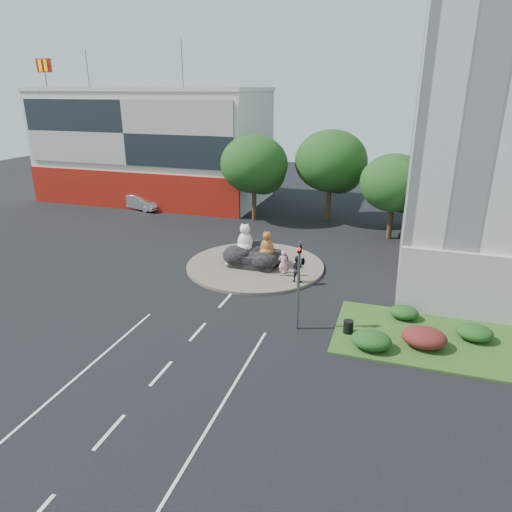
# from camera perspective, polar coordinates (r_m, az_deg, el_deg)

# --- Properties ---
(ground) EXTENTS (120.00, 120.00, 0.00)m
(ground) POSITION_cam_1_polar(r_m,az_deg,el_deg) (25.06, -7.30, -9.39)
(ground) COLOR black
(ground) RESTS_ON ground
(roundabout_island) EXTENTS (10.00, 10.00, 0.20)m
(roundabout_island) POSITION_cam_1_polar(r_m,az_deg,el_deg) (33.43, -0.11, -1.19)
(roundabout_island) COLOR brown
(roundabout_island) RESTS_ON ground
(rock_plinth) EXTENTS (3.20, 2.60, 0.90)m
(rock_plinth) POSITION_cam_1_polar(r_m,az_deg,el_deg) (33.23, -0.11, -0.31)
(rock_plinth) COLOR black
(rock_plinth) RESTS_ON roundabout_island
(shophouse_block) EXTENTS (25.20, 12.30, 17.40)m
(shophouse_block) POSITION_cam_1_polar(r_m,az_deg,el_deg) (55.29, -12.56, 13.43)
(shophouse_block) COLOR silver
(shophouse_block) RESTS_ON ground
(grass_verge) EXTENTS (10.00, 6.00, 0.12)m
(grass_verge) POSITION_cam_1_polar(r_m,az_deg,el_deg) (25.81, 21.20, -9.64)
(grass_verge) COLOR #294B19
(grass_verge) RESTS_ON ground
(tree_left) EXTENTS (6.46, 6.46, 8.27)m
(tree_left) POSITION_cam_1_polar(r_m,az_deg,el_deg) (44.36, -0.13, 11.09)
(tree_left) COLOR #382314
(tree_left) RESTS_ON ground
(tree_mid) EXTENTS (6.84, 6.84, 8.76)m
(tree_mid) POSITION_cam_1_polar(r_m,az_deg,el_deg) (44.65, 9.43, 11.28)
(tree_mid) COLOR #382314
(tree_mid) RESTS_ON ground
(tree_right) EXTENTS (5.70, 5.70, 7.30)m
(tree_right) POSITION_cam_1_polar(r_m,az_deg,el_deg) (40.39, 16.96, 8.41)
(tree_right) COLOR #382314
(tree_right) RESTS_ON ground
(hedge_near_green) EXTENTS (2.00, 1.60, 0.90)m
(hedge_near_green) POSITION_cam_1_polar(r_m,az_deg,el_deg) (23.71, 14.22, -10.16)
(hedge_near_green) COLOR #163912
(hedge_near_green) RESTS_ON grass_verge
(hedge_red) EXTENTS (2.20, 1.76, 0.99)m
(hedge_red) POSITION_cam_1_polar(r_m,az_deg,el_deg) (24.63, 20.28, -9.53)
(hedge_red) COLOR #451212
(hedge_red) RESTS_ON grass_verge
(hedge_mid_green) EXTENTS (1.80, 1.44, 0.81)m
(hedge_mid_green) POSITION_cam_1_polar(r_m,az_deg,el_deg) (26.29, 25.66, -8.60)
(hedge_mid_green) COLOR #163912
(hedge_mid_green) RESTS_ON grass_verge
(hedge_back_green) EXTENTS (1.60, 1.28, 0.72)m
(hedge_back_green) POSITION_cam_1_polar(r_m,az_deg,el_deg) (27.12, 18.01, -6.72)
(hedge_back_green) COLOR #163912
(hedge_back_green) RESTS_ON grass_verge
(traffic_light) EXTENTS (0.44, 1.24, 5.00)m
(traffic_light) POSITION_cam_1_polar(r_m,az_deg,el_deg) (23.71, 5.63, -1.39)
(traffic_light) COLOR #595B60
(traffic_light) RESTS_ON ground
(street_lamp) EXTENTS (2.34, 0.22, 8.06)m
(street_lamp) POSITION_cam_1_polar(r_m,az_deg,el_deg) (28.83, 23.57, 2.89)
(street_lamp) COLOR #595B60
(street_lamp) RESTS_ON ground
(cat_white) EXTENTS (1.36, 1.20, 2.15)m
(cat_white) POSITION_cam_1_polar(r_m,az_deg,el_deg) (33.07, -1.38, 2.38)
(cat_white) COLOR silver
(cat_white) RESTS_ON rock_plinth
(cat_tabby) EXTENTS (1.13, 0.98, 1.85)m
(cat_tabby) POSITION_cam_1_polar(r_m,az_deg,el_deg) (32.25, 1.39, 1.63)
(cat_tabby) COLOR #B44E25
(cat_tabby) RESTS_ON rock_plinth
(kitten_calico) EXTENTS (0.62, 0.57, 0.85)m
(kitten_calico) POSITION_cam_1_polar(r_m,az_deg,el_deg) (33.00, -3.54, -0.55)
(kitten_calico) COLOR silver
(kitten_calico) RESTS_ON roundabout_island
(kitten_white) EXTENTS (0.66, 0.65, 0.84)m
(kitten_white) POSITION_cam_1_polar(r_m,az_deg,el_deg) (31.78, 3.44, -1.40)
(kitten_white) COLOR silver
(kitten_white) RESTS_ON roundabout_island
(pedestrian_pink) EXTENTS (0.72, 0.53, 1.79)m
(pedestrian_pink) POSITION_cam_1_polar(r_m,az_deg,el_deg) (31.13, 3.41, -0.92)
(pedestrian_pink) COLOR pink
(pedestrian_pink) RESTS_ON roundabout_island
(pedestrian_dark) EXTENTS (0.88, 0.69, 1.81)m
(pedestrian_dark) POSITION_cam_1_polar(r_m,az_deg,el_deg) (30.25, 5.09, -1.60)
(pedestrian_dark) COLOR black
(pedestrian_dark) RESTS_ON roundabout_island
(parked_car) EXTENTS (5.19, 2.87, 1.62)m
(parked_car) POSITION_cam_1_polar(r_m,az_deg,el_deg) (50.95, -14.25, 6.58)
(parked_car) COLOR #B4B7BD
(parked_car) RESTS_ON ground
(litter_bin) EXTENTS (0.59, 0.59, 0.69)m
(litter_bin) POSITION_cam_1_polar(r_m,az_deg,el_deg) (24.89, 11.46, -8.65)
(litter_bin) COLOR black
(litter_bin) RESTS_ON grass_verge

